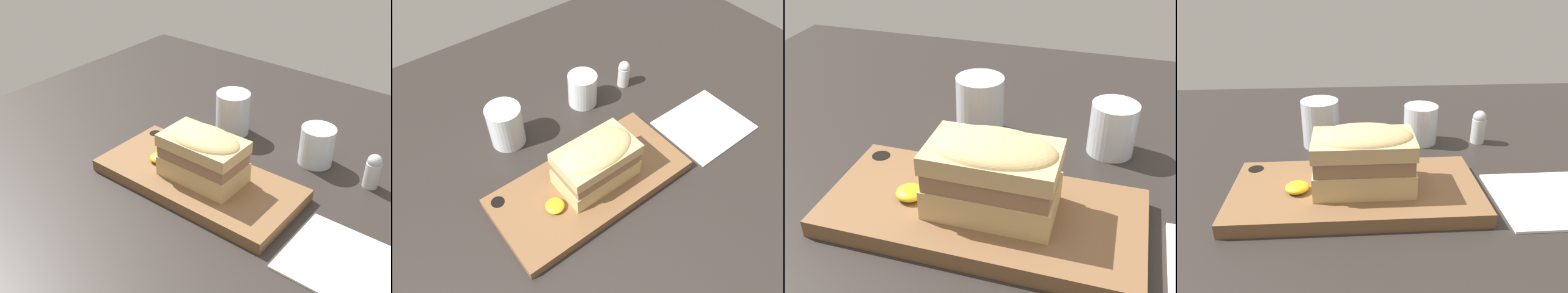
{
  "view_description": "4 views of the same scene",
  "coord_description": "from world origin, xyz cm",
  "views": [
    {
      "loc": [
        38.57,
        -56.87,
        56.53
      ],
      "look_at": [
        -8.91,
        2.92,
        9.85
      ],
      "focal_mm": 45.0,
      "sensor_mm": 36.0,
      "label": 1
    },
    {
      "loc": [
        -34.62,
        -31.51,
        64.83
      ],
      "look_at": [
        -6.28,
        5.45,
        10.39
      ],
      "focal_mm": 35.0,
      "sensor_mm": 36.0,
      "label": 2
    },
    {
      "loc": [
        5.27,
        -42.18,
        41.24
      ],
      "look_at": [
        -8.94,
        4.8,
        11.06
      ],
      "focal_mm": 45.0,
      "sensor_mm": 36.0,
      "label": 3
    },
    {
      "loc": [
        -8.67,
        -48.58,
        35.25
      ],
      "look_at": [
        -5.31,
        4.01,
        10.26
      ],
      "focal_mm": 35.0,
      "sensor_mm": 36.0,
      "label": 4
    }
  ],
  "objects": [
    {
      "name": "napkin",
      "position": [
        22.86,
        0.21,
        2.2
      ],
      "size": [
        18.45,
        15.91,
        0.4
      ],
      "rotation": [
        0.0,
        0.0,
        0.0
      ],
      "color": "white",
      "rests_on": "dining_table"
    },
    {
      "name": "wine_glass",
      "position": [
        5.78,
        23.23,
        5.75
      ],
      "size": [
        6.84,
        6.84,
        7.88
      ],
      "color": "silver",
      "rests_on": "dining_table"
    },
    {
      "name": "salt_shaker",
      "position": [
        17.69,
        22.21,
        5.51
      ],
      "size": [
        2.84,
        2.84,
        6.89
      ],
      "color": "silver",
      "rests_on": "dining_table"
    },
    {
      "name": "serving_board",
      "position": [
        -8.05,
        2.53,
        3.13
      ],
      "size": [
        38.52,
        18.05,
        2.31
      ],
      "color": "brown",
      "rests_on": "dining_table"
    },
    {
      "name": "water_glass",
      "position": [
        -14.53,
        23.17,
        6.1
      ],
      "size": [
        7.46,
        7.46,
        9.43
      ],
      "color": "silver",
      "rests_on": "dining_table"
    },
    {
      "name": "mustard_dollop",
      "position": [
        -16.92,
        1.46,
        4.96
      ],
      "size": [
        3.55,
        3.55,
        1.42
      ],
      "color": "gold",
      "rests_on": "serving_board"
    },
    {
      "name": "sandwich",
      "position": [
        -6.74,
        2.35,
        9.6
      ],
      "size": [
        15.2,
        8.97,
        9.95
      ],
      "rotation": [
        0.0,
        0.0,
        0.0
      ],
      "color": "tan",
      "rests_on": "serving_board"
    },
    {
      "name": "dining_table",
      "position": [
        0.0,
        0.0,
        1.0
      ],
      "size": [
        142.8,
        128.22,
        2.0
      ],
      "color": "#282321",
      "rests_on": "ground"
    }
  ]
}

